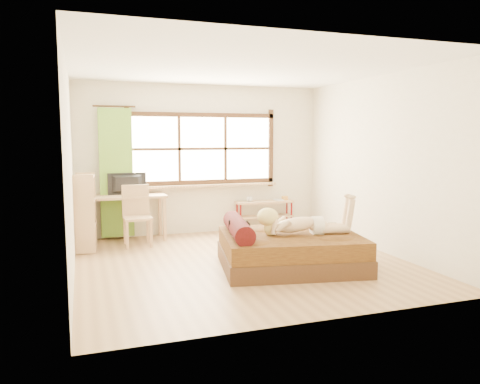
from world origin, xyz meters
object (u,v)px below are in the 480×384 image
object	(u,v)px
bed	(287,249)
bookshelf	(85,212)
desk	(128,201)
kitten	(238,228)
woman	(303,214)
pipe_shelf	(265,209)
chair	(137,212)

from	to	relation	value
bed	bookshelf	distance (m)	3.20
bed	desk	xyz separation A→B (m)	(-1.87, 2.38, 0.43)
bed	kitten	bearing A→B (deg)	-177.45
bed	desk	world-z (taller)	desk
kitten	desk	xyz separation A→B (m)	(-1.20, 2.29, 0.11)
bed	desk	bearing A→B (deg)	138.46
woman	pipe_shelf	world-z (taller)	woman
bed	pipe_shelf	distance (m)	2.60
bed	pipe_shelf	size ratio (longest dim) A/B	1.85
chair	bookshelf	distance (m)	0.82
bed	chair	size ratio (longest dim) A/B	2.11
woman	pipe_shelf	distance (m)	2.63
bookshelf	woman	bearing A→B (deg)	-30.60
kitten	bookshelf	size ratio (longest dim) A/B	0.23
bed	bookshelf	world-z (taller)	bookshelf
bookshelf	pipe_shelf	bearing A→B (deg)	15.32
bed	woman	world-z (taller)	woman
bed	desk	distance (m)	3.06
pipe_shelf	bookshelf	bearing A→B (deg)	-167.63
bed	chair	distance (m)	2.71
woman	bed	bearing A→B (deg)	173.68
bed	woman	size ratio (longest dim) A/B	1.61
bookshelf	desk	bearing A→B (deg)	40.87
desk	pipe_shelf	world-z (taller)	desk
kitten	chair	bearing A→B (deg)	129.93
bed	pipe_shelf	world-z (taller)	bed
kitten	pipe_shelf	bearing A→B (deg)	70.97
chair	bookshelf	xyz separation A→B (m)	(-0.80, -0.16, 0.06)
kitten	chair	world-z (taller)	chair
woman	kitten	size ratio (longest dim) A/B	4.67
desk	chair	distance (m)	0.40
desk	bookshelf	world-z (taller)	bookshelf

